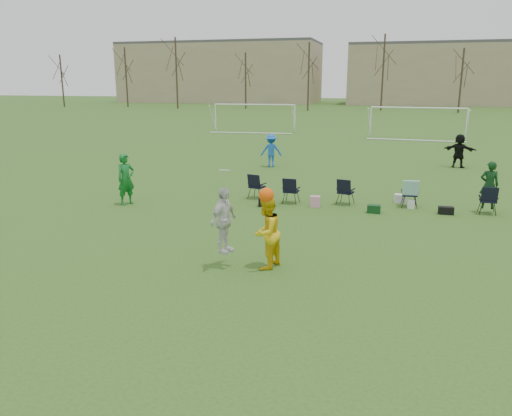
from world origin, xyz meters
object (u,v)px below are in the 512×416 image
(fielder_blue, at_px, (271,151))
(goal_mid, at_px, (418,114))
(goal_left, at_px, (255,110))
(center_contest, at_px, (251,227))
(fielder_green_near, at_px, (126,179))
(fielder_black, at_px, (459,151))

(fielder_blue, height_order, goal_mid, goal_mid)
(goal_left, xyz_separation_m, goal_mid, (14.00, -2.00, 0.00))
(goal_mid, bearing_deg, goal_left, 175.87)
(center_contest, height_order, goal_left, goal_left)
(center_contest, bearing_deg, fielder_blue, 101.91)
(fielder_blue, bearing_deg, goal_left, -88.48)
(fielder_green_near, relative_size, goal_mid, 0.25)
(fielder_black, distance_m, goal_mid, 14.16)
(fielder_green_near, xyz_separation_m, goal_left, (-2.92, 27.99, 0.98))
(fielder_black, relative_size, goal_mid, 0.24)
(fielder_blue, xyz_separation_m, fielder_black, (9.58, 2.41, 0.02))
(fielder_blue, relative_size, goal_mid, 0.23)
(fielder_blue, distance_m, goal_left, 19.44)
(fielder_green_near, distance_m, goal_left, 28.16)
(fielder_green_near, distance_m, goal_mid, 28.27)
(fielder_green_near, height_order, center_contest, center_contest)
(fielder_green_near, bearing_deg, fielder_black, -17.03)
(fielder_black, height_order, goal_left, goal_left)
(fielder_green_near, xyz_separation_m, goal_mid, (11.08, 25.99, 0.98))
(fielder_black, relative_size, goal_left, 0.24)
(fielder_green_near, xyz_separation_m, fielder_black, (12.71, 11.96, -0.06))
(fielder_black, xyz_separation_m, goal_mid, (-1.64, 14.03, 1.04))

